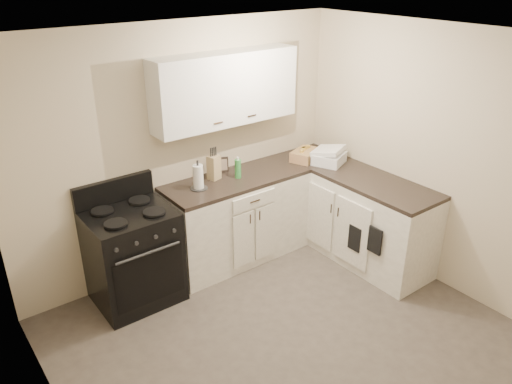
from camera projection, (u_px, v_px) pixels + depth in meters
floor at (299, 348)px, 4.22m from camera, size 3.60×3.60×0.00m
ceiling at (313, 43)px, 3.16m from camera, size 3.60×3.60×0.00m
wall_back at (184, 150)px, 4.99m from camera, size 3.60×0.00×3.60m
wall_right at (447, 163)px, 4.67m from camera, size 0.00×3.60×3.60m
wall_left at (59, 312)px, 2.70m from camera, size 0.00×3.60×3.60m
base_cabinets_back at (237, 220)px, 5.34m from camera, size 1.55×0.60×0.90m
base_cabinets_right at (351, 214)px, 5.46m from camera, size 0.60×1.90×0.90m
countertop_back at (236, 180)px, 5.14m from camera, size 1.55×0.60×0.04m
countertop_right at (355, 175)px, 5.26m from camera, size 0.60×1.90×0.04m
upper_cabinets at (226, 89)px, 4.86m from camera, size 1.55×0.30×0.70m
stove at (134, 257)px, 4.66m from camera, size 0.77×0.65×0.93m
knife_block at (214, 167)px, 5.06m from camera, size 0.14×0.13×0.25m
paper_towel at (198, 177)px, 4.85m from camera, size 0.11×0.11×0.25m
soap_bottle at (238, 169)px, 5.10m from camera, size 0.08×0.08×0.20m
picture_frame at (222, 165)px, 5.25m from camera, size 0.13×0.08×0.16m
wicker_basket at (305, 155)px, 5.58m from camera, size 0.40×0.34×0.11m
countertop_grill at (329, 158)px, 5.48m from camera, size 0.41×0.40×0.12m
oven_mitt_near at (375, 241)px, 4.82m from camera, size 0.02×0.16×0.27m
oven_mitt_far at (355, 238)px, 5.04m from camera, size 0.02×0.16×0.27m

